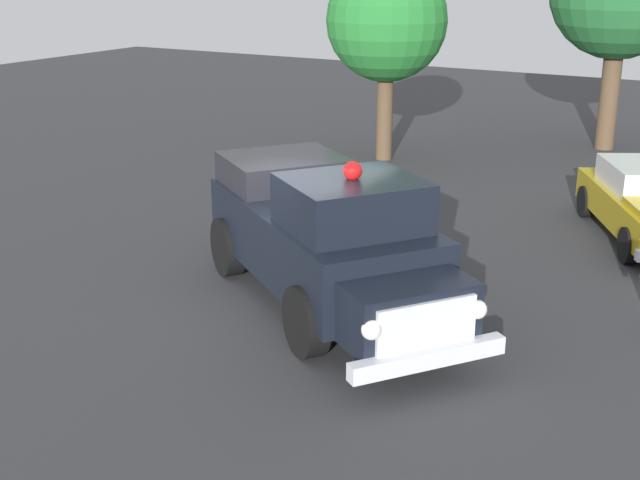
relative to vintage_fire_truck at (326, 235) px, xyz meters
name	(u,v)px	position (x,y,z in m)	size (l,w,h in m)	color
ground_plane	(294,308)	(-0.36, 0.39, -1.20)	(60.00, 60.00, 0.00)	#333335
vintage_fire_truck	(326,235)	(0.00, 0.00, 0.00)	(5.25, 6.09, 2.59)	black
oak_tree_right	(387,21)	(9.82, 3.73, 2.52)	(3.23, 3.23, 5.38)	brown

